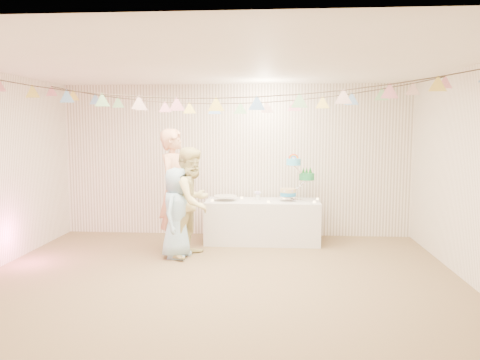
# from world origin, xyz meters

# --- Properties ---
(floor) EXTENTS (6.00, 6.00, 0.00)m
(floor) POSITION_xyz_m (0.00, 0.00, 0.00)
(floor) COLOR brown
(floor) RESTS_ON ground
(ceiling) EXTENTS (6.00, 6.00, 0.00)m
(ceiling) POSITION_xyz_m (0.00, 0.00, 2.60)
(ceiling) COLOR silver
(ceiling) RESTS_ON ground
(back_wall) EXTENTS (6.00, 6.00, 0.00)m
(back_wall) POSITION_xyz_m (0.00, 2.50, 1.30)
(back_wall) COLOR white
(back_wall) RESTS_ON ground
(front_wall) EXTENTS (6.00, 6.00, 0.00)m
(front_wall) POSITION_xyz_m (0.00, -2.50, 1.30)
(front_wall) COLOR white
(front_wall) RESTS_ON ground
(right_wall) EXTENTS (5.00, 5.00, 0.00)m
(right_wall) POSITION_xyz_m (3.00, 0.00, 1.30)
(right_wall) COLOR white
(right_wall) RESTS_ON ground
(table) EXTENTS (1.83, 0.73, 0.69)m
(table) POSITION_xyz_m (0.48, 1.96, 0.34)
(table) COLOR silver
(table) RESTS_ON floor
(cake_stand) EXTENTS (0.63, 0.37, 0.70)m
(cake_stand) POSITION_xyz_m (1.03, 2.01, 1.10)
(cake_stand) COLOR silver
(cake_stand) RESTS_ON table
(cake_bottom) EXTENTS (0.31, 0.31, 0.15)m
(cake_bottom) POSITION_xyz_m (0.88, 1.95, 0.84)
(cake_bottom) COLOR teal
(cake_bottom) RESTS_ON cake_stand
(cake_middle) EXTENTS (0.27, 0.27, 0.22)m
(cake_middle) POSITION_xyz_m (1.21, 2.10, 1.11)
(cake_middle) COLOR #1D8544
(cake_middle) RESTS_ON cake_stand
(cake_top_tier) EXTENTS (0.25, 0.25, 0.19)m
(cake_top_tier) POSITION_xyz_m (0.97, 1.98, 1.38)
(cake_top_tier) COLOR #51CBFF
(cake_top_tier) RESTS_ON cake_stand
(platter) EXTENTS (0.38, 0.38, 0.02)m
(platter) POSITION_xyz_m (-0.12, 1.91, 0.76)
(platter) COLOR white
(platter) RESTS_ON table
(posy) EXTENTS (0.13, 0.13, 0.15)m
(posy) POSITION_xyz_m (0.40, 2.01, 0.82)
(posy) COLOR white
(posy) RESTS_ON table
(person_adult_a) EXTENTS (0.61, 0.77, 1.85)m
(person_adult_a) POSITION_xyz_m (-0.84, 1.44, 0.92)
(person_adult_a) COLOR tan
(person_adult_a) RESTS_ON floor
(person_adult_b) EXTENTS (0.84, 0.93, 1.59)m
(person_adult_b) POSITION_xyz_m (-0.51, 1.08, 0.79)
(person_adult_b) COLOR #E0D089
(person_adult_b) RESTS_ON floor
(person_child) EXTENTS (0.54, 0.71, 1.30)m
(person_child) POSITION_xyz_m (-0.73, 0.98, 0.65)
(person_child) COLOR #96BED5
(person_child) RESTS_ON floor
(bunting_back) EXTENTS (5.60, 1.10, 0.40)m
(bunting_back) POSITION_xyz_m (0.00, 1.10, 2.35)
(bunting_back) COLOR pink
(bunting_back) RESTS_ON ceiling
(bunting_front) EXTENTS (5.60, 0.90, 0.36)m
(bunting_front) POSITION_xyz_m (0.00, -0.20, 2.32)
(bunting_front) COLOR #72A5E5
(bunting_front) RESTS_ON ceiling
(tealight_0) EXTENTS (0.04, 0.04, 0.03)m
(tealight_0) POSITION_xyz_m (-0.32, 1.81, 0.70)
(tealight_0) COLOR #FFD88C
(tealight_0) RESTS_ON table
(tealight_1) EXTENTS (0.04, 0.04, 0.03)m
(tealight_1) POSITION_xyz_m (0.13, 2.14, 0.70)
(tealight_1) COLOR #FFD88C
(tealight_1) RESTS_ON table
(tealight_2) EXTENTS (0.04, 0.04, 0.03)m
(tealight_2) POSITION_xyz_m (0.58, 1.74, 0.70)
(tealight_2) COLOR #FFD88C
(tealight_2) RESTS_ON table
(tealight_3) EXTENTS (0.04, 0.04, 0.03)m
(tealight_3) POSITION_xyz_m (0.83, 2.18, 0.70)
(tealight_3) COLOR #FFD88C
(tealight_3) RESTS_ON table
(tealight_4) EXTENTS (0.04, 0.04, 0.03)m
(tealight_4) POSITION_xyz_m (1.30, 1.78, 0.70)
(tealight_4) COLOR #FFD88C
(tealight_4) RESTS_ON table
(tealight_5) EXTENTS (0.04, 0.04, 0.03)m
(tealight_5) POSITION_xyz_m (1.38, 2.11, 0.70)
(tealight_5) COLOR #FFD88C
(tealight_5) RESTS_ON table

